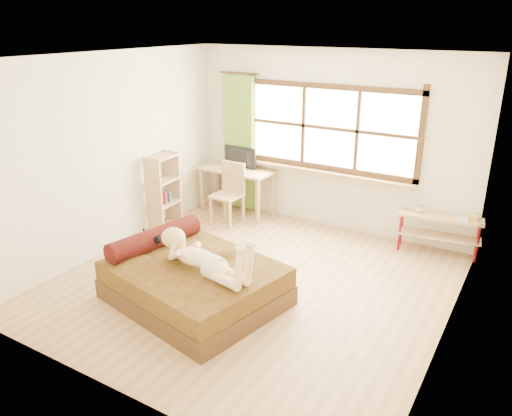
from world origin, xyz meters
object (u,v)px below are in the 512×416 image
Objects in this scene: kitten at (151,240)px; desk at (237,175)px; chair at (230,189)px; pipe_shelf at (440,226)px; bookshelf at (164,192)px; woman at (201,248)px; bed at (192,280)px.

desk reaches higher than kitten.
chair is 3.20m from pipe_shelf.
desk is at bearing 58.45° from bookshelf.
pipe_shelf is (3.16, 0.48, -0.13)m from chair.
woman is 1.10× the size of bookshelf.
woman is at bearing -43.88° from bookshelf.
woman is 2.98m from desk.
bed is 1.86× the size of pipe_shelf.
bookshelf is (-0.59, -1.15, -0.07)m from desk.
chair is at bearing 124.99° from bed.
bookshelf is (-1.87, 1.54, -0.14)m from woman.
pipe_shelf is at bearing 4.40° from desk.
desk is 1.30× the size of chair.
kitten is 2.20m from chair.
bookshelf is (-1.67, 1.48, 0.35)m from bed.
desk is (-1.08, 2.63, 0.42)m from bed.
desk is 0.40m from chair.
woman is (0.19, -0.06, 0.49)m from bed.
woman reaches higher than bed.
woman is 1.14× the size of pipe_shelf.
desk is (-1.28, 2.69, -0.07)m from woman.
chair is (-1.18, 2.33, -0.20)m from woman.
bed is 7.60× the size of kitten.
bookshelf is at bearing 152.07° from woman.
bed is at bearing 174.69° from woman.
bed is 2.19× the size of chair.
kitten is at bearing -79.72° from chair.
kitten reaches higher than pipe_shelf.
woman is 4.67× the size of kitten.
bed reaches higher than pipe_shelf.
bookshelf is at bearing 150.06° from bed.
kitten is (-0.68, 0.09, 0.32)m from bed.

